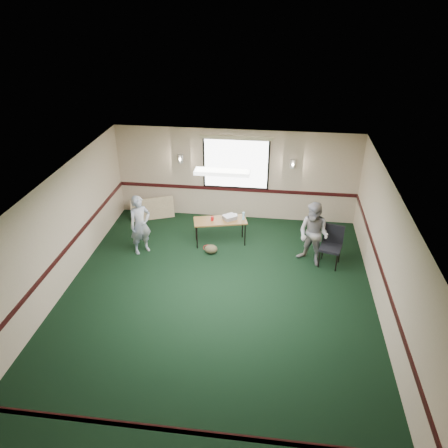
# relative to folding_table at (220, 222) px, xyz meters

# --- Properties ---
(ground) EXTENTS (8.00, 8.00, 0.00)m
(ground) POSITION_rel_folding_table_xyz_m (0.25, -2.41, -0.65)
(ground) COLOR black
(ground) RESTS_ON ground
(room_shell) EXTENTS (8.00, 8.02, 8.00)m
(room_shell) POSITION_rel_folding_table_xyz_m (0.25, -0.29, 0.93)
(room_shell) COLOR tan
(room_shell) RESTS_ON ground
(folding_table) EXTENTS (1.49, 0.87, 0.70)m
(folding_table) POSITION_rel_folding_table_xyz_m (0.00, 0.00, 0.00)
(folding_table) COLOR brown
(folding_table) RESTS_ON ground
(projector) EXTENTS (0.42, 0.41, 0.11)m
(projector) POSITION_rel_folding_table_xyz_m (0.24, 0.09, 0.10)
(projector) COLOR gray
(projector) RESTS_ON folding_table
(game_console) EXTENTS (0.23, 0.21, 0.05)m
(game_console) POSITION_rel_folding_table_xyz_m (0.33, 0.27, 0.07)
(game_console) COLOR white
(game_console) RESTS_ON folding_table
(red_cup) EXTENTS (0.08, 0.08, 0.12)m
(red_cup) POSITION_rel_folding_table_xyz_m (-0.21, -0.05, 0.11)
(red_cup) COLOR #A90B0C
(red_cup) RESTS_ON folding_table
(water_bottle) EXTENTS (0.07, 0.07, 0.22)m
(water_bottle) POSITION_rel_folding_table_xyz_m (0.61, 0.10, 0.16)
(water_bottle) COLOR #85BED9
(water_bottle) RESTS_ON folding_table
(duffel_bag) EXTENTS (0.40, 0.34, 0.24)m
(duffel_bag) POSITION_rel_folding_table_xyz_m (-0.17, -0.56, -0.53)
(duffel_bag) COLOR #4A412A
(duffel_bag) RESTS_ON ground
(cable_coil) EXTENTS (0.36, 0.36, 0.01)m
(cable_coil) POSITION_rel_folding_table_xyz_m (-0.27, -0.32, -0.64)
(cable_coil) COLOR red
(cable_coil) RESTS_ON ground
(folded_table) EXTENTS (1.25, 0.66, 0.65)m
(folded_table) POSITION_rel_folding_table_xyz_m (-2.19, 1.13, -0.32)
(folded_table) COLOR #A18563
(folded_table) RESTS_ON ground
(conference_chair) EXTENTS (0.62, 0.64, 1.03)m
(conference_chair) POSITION_rel_folding_table_xyz_m (2.87, -0.62, -0.04)
(conference_chair) COLOR black
(conference_chair) RESTS_ON ground
(person_left) EXTENTS (0.68, 0.68, 1.59)m
(person_left) POSITION_rel_folding_table_xyz_m (-1.97, -0.70, 0.15)
(person_left) COLOR #3B5181
(person_left) RESTS_ON ground
(person_right) EXTENTS (1.01, 0.97, 1.65)m
(person_right) POSITION_rel_folding_table_xyz_m (2.40, -0.67, 0.18)
(person_right) COLOR #6E81AC
(person_right) RESTS_ON ground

